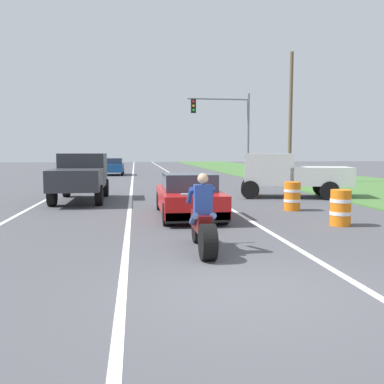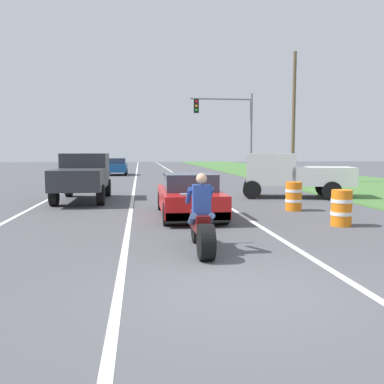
{
  "view_description": "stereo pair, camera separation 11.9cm",
  "coord_description": "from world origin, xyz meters",
  "px_view_note": "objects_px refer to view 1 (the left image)",
  "views": [
    {
      "loc": [
        -1.59,
        -5.78,
        2.04
      ],
      "look_at": [
        -0.12,
        4.85,
        1.0
      ],
      "focal_mm": 38.64,
      "sensor_mm": 36.0,
      "label": 1
    },
    {
      "loc": [
        -1.47,
        -5.8,
        2.04
      ],
      "look_at": [
        -0.12,
        4.85,
        1.0
      ],
      "focal_mm": 38.64,
      "sensor_mm": 36.0,
      "label": 2
    }
  ],
  "objects_px": {
    "pickup_truck_right_shoulder_white": "(289,173)",
    "construction_barrel_far": "(252,186)",
    "motorcycle_with_rider": "(203,224)",
    "construction_barrel_mid": "(292,196)",
    "construction_barrel_nearest": "(341,208)",
    "pickup_truck_left_lane_dark_grey": "(81,174)",
    "distant_car_far_ahead": "(113,166)",
    "sports_car_red": "(189,197)",
    "traffic_light_mast_near": "(230,123)"
  },
  "relations": [
    {
      "from": "pickup_truck_right_shoulder_white",
      "to": "construction_barrel_far",
      "type": "bearing_deg",
      "value": 163.23
    },
    {
      "from": "motorcycle_with_rider",
      "to": "construction_barrel_mid",
      "type": "xyz_separation_m",
      "value": [
        4.1,
        5.6,
        -0.09
      ]
    },
    {
      "from": "construction_barrel_far",
      "to": "pickup_truck_right_shoulder_white",
      "type": "bearing_deg",
      "value": -16.77
    },
    {
      "from": "motorcycle_with_rider",
      "to": "construction_barrel_far",
      "type": "bearing_deg",
      "value": 68.76
    },
    {
      "from": "pickup_truck_right_shoulder_white",
      "to": "construction_barrel_nearest",
      "type": "height_order",
      "value": "pickup_truck_right_shoulder_white"
    },
    {
      "from": "pickup_truck_left_lane_dark_grey",
      "to": "pickup_truck_right_shoulder_white",
      "type": "bearing_deg",
      "value": 0.73
    },
    {
      "from": "motorcycle_with_rider",
      "to": "distant_car_far_ahead",
      "type": "xyz_separation_m",
      "value": [
        -3.26,
        29.16,
        0.18
      ]
    },
    {
      "from": "pickup_truck_left_lane_dark_grey",
      "to": "pickup_truck_right_shoulder_white",
      "type": "height_order",
      "value": "same"
    },
    {
      "from": "pickup_truck_left_lane_dark_grey",
      "to": "construction_barrel_far",
      "type": "xyz_separation_m",
      "value": [
        7.53,
        0.59,
        -0.6
      ]
    },
    {
      "from": "sports_car_red",
      "to": "pickup_truck_right_shoulder_white",
      "type": "xyz_separation_m",
      "value": [
        5.19,
        4.93,
        0.48
      ]
    },
    {
      "from": "construction_barrel_far",
      "to": "construction_barrel_mid",
      "type": "bearing_deg",
      "value": -87.92
    },
    {
      "from": "sports_car_red",
      "to": "pickup_truck_left_lane_dark_grey",
      "type": "distance_m",
      "value": 6.22
    },
    {
      "from": "traffic_light_mast_near",
      "to": "motorcycle_with_rider",
      "type": "bearing_deg",
      "value": -104.5
    },
    {
      "from": "construction_barrel_mid",
      "to": "distant_car_far_ahead",
      "type": "height_order",
      "value": "distant_car_far_ahead"
    },
    {
      "from": "sports_car_red",
      "to": "distant_car_far_ahead",
      "type": "bearing_deg",
      "value": 98.33
    },
    {
      "from": "construction_barrel_far",
      "to": "distant_car_far_ahead",
      "type": "relative_size",
      "value": 0.25
    },
    {
      "from": "pickup_truck_right_shoulder_white",
      "to": "construction_barrel_mid",
      "type": "distance_m",
      "value": 4.32
    },
    {
      "from": "sports_car_red",
      "to": "construction_barrel_nearest",
      "type": "distance_m",
      "value": 4.54
    },
    {
      "from": "sports_car_red",
      "to": "distant_car_far_ahead",
      "type": "xyz_separation_m",
      "value": [
        -3.58,
        24.44,
        0.14
      ]
    },
    {
      "from": "motorcycle_with_rider",
      "to": "pickup_truck_right_shoulder_white",
      "type": "height_order",
      "value": "pickup_truck_right_shoulder_white"
    },
    {
      "from": "traffic_light_mast_near",
      "to": "pickup_truck_left_lane_dark_grey",
      "type": "bearing_deg",
      "value": -130.72
    },
    {
      "from": "sports_car_red",
      "to": "pickup_truck_left_lane_dark_grey",
      "type": "relative_size",
      "value": 0.9
    },
    {
      "from": "pickup_truck_left_lane_dark_grey",
      "to": "distant_car_far_ahead",
      "type": "relative_size",
      "value": 1.2
    },
    {
      "from": "sports_car_red",
      "to": "construction_barrel_nearest",
      "type": "xyz_separation_m",
      "value": [
        3.98,
        -2.17,
        -0.13
      ]
    },
    {
      "from": "construction_barrel_nearest",
      "to": "pickup_truck_right_shoulder_white",
      "type": "bearing_deg",
      "value": 80.3
    },
    {
      "from": "sports_car_red",
      "to": "construction_barrel_mid",
      "type": "relative_size",
      "value": 4.3
    },
    {
      "from": "motorcycle_with_rider",
      "to": "sports_car_red",
      "type": "distance_m",
      "value": 4.73
    },
    {
      "from": "sports_car_red",
      "to": "construction_barrel_far",
      "type": "height_order",
      "value": "sports_car_red"
    },
    {
      "from": "construction_barrel_mid",
      "to": "distant_car_far_ahead",
      "type": "xyz_separation_m",
      "value": [
        -7.36,
        23.55,
        0.27
      ]
    },
    {
      "from": "pickup_truck_left_lane_dark_grey",
      "to": "traffic_light_mast_near",
      "type": "xyz_separation_m",
      "value": [
        8.67,
        10.07,
        2.87
      ]
    },
    {
      "from": "pickup_truck_right_shoulder_white",
      "to": "traffic_light_mast_near",
      "type": "xyz_separation_m",
      "value": [
        -0.44,
        9.96,
        2.87
      ]
    },
    {
      "from": "distant_car_far_ahead",
      "to": "construction_barrel_mid",
      "type": "bearing_deg",
      "value": -72.66
    },
    {
      "from": "motorcycle_with_rider",
      "to": "sports_car_red",
      "type": "relative_size",
      "value": 0.51
    },
    {
      "from": "sports_car_red",
      "to": "construction_barrel_mid",
      "type": "bearing_deg",
      "value": 13.19
    },
    {
      "from": "construction_barrel_mid",
      "to": "construction_barrel_nearest",
      "type": "bearing_deg",
      "value": -86.22
    },
    {
      "from": "sports_car_red",
      "to": "pickup_truck_right_shoulder_white",
      "type": "height_order",
      "value": "pickup_truck_right_shoulder_white"
    },
    {
      "from": "motorcycle_with_rider",
      "to": "construction_barrel_nearest",
      "type": "relative_size",
      "value": 2.21
    },
    {
      "from": "construction_barrel_mid",
      "to": "distant_car_far_ahead",
      "type": "distance_m",
      "value": 24.68
    },
    {
      "from": "construction_barrel_mid",
      "to": "construction_barrel_far",
      "type": "relative_size",
      "value": 1.0
    },
    {
      "from": "construction_barrel_nearest",
      "to": "construction_barrel_far",
      "type": "xyz_separation_m",
      "value": [
        -0.37,
        7.57,
        0.0
      ]
    },
    {
      "from": "pickup_truck_right_shoulder_white",
      "to": "sports_car_red",
      "type": "bearing_deg",
      "value": -136.51
    },
    {
      "from": "sports_car_red",
      "to": "distant_car_far_ahead",
      "type": "height_order",
      "value": "distant_car_far_ahead"
    },
    {
      "from": "construction_barrel_far",
      "to": "distant_car_far_ahead",
      "type": "distance_m",
      "value": 20.35
    },
    {
      "from": "pickup_truck_left_lane_dark_grey",
      "to": "traffic_light_mast_near",
      "type": "relative_size",
      "value": 0.8
    },
    {
      "from": "pickup_truck_right_shoulder_white",
      "to": "distant_car_far_ahead",
      "type": "height_order",
      "value": "pickup_truck_right_shoulder_white"
    },
    {
      "from": "construction_barrel_nearest",
      "to": "distant_car_far_ahead",
      "type": "height_order",
      "value": "distant_car_far_ahead"
    },
    {
      "from": "motorcycle_with_rider",
      "to": "traffic_light_mast_near",
      "type": "height_order",
      "value": "traffic_light_mast_near"
    },
    {
      "from": "motorcycle_with_rider",
      "to": "construction_barrel_nearest",
      "type": "xyz_separation_m",
      "value": [
        4.3,
        2.55,
        -0.09
      ]
    },
    {
      "from": "motorcycle_with_rider",
      "to": "traffic_light_mast_near",
      "type": "bearing_deg",
      "value": 75.5
    },
    {
      "from": "distant_car_far_ahead",
      "to": "pickup_truck_right_shoulder_white",
      "type": "bearing_deg",
      "value": -65.79
    }
  ]
}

